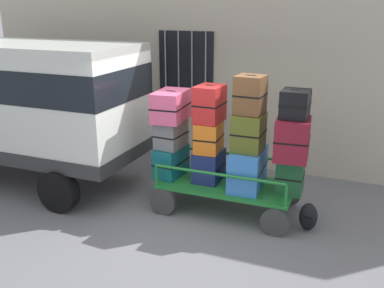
% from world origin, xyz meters
% --- Properties ---
extents(ground_plane, '(40.00, 40.00, 0.00)m').
position_xyz_m(ground_plane, '(0.00, 0.00, 0.00)').
color(ground_plane, slate).
extents(building_wall, '(12.00, 0.38, 5.00)m').
position_xyz_m(building_wall, '(-0.00, 2.75, 2.50)').
color(building_wall, '#BCB29E').
rests_on(building_wall, ground).
extents(van, '(4.59, 1.95, 2.62)m').
position_xyz_m(van, '(-3.55, 0.34, 1.62)').
color(van, silver).
rests_on(van, ground).
extents(luggage_cart, '(2.25, 1.17, 0.48)m').
position_xyz_m(luggage_cart, '(0.45, 0.52, 0.39)').
color(luggage_cart, '#1E722D').
rests_on(luggage_cart, ground).
extents(cart_railing, '(2.13, 1.03, 0.36)m').
position_xyz_m(cart_railing, '(0.45, 0.52, 0.77)').
color(cart_railing, '#1E722D').
rests_on(cart_railing, luggage_cart).
extents(suitcase_left_bottom, '(0.43, 0.70, 0.51)m').
position_xyz_m(suitcase_left_bottom, '(-0.55, 0.50, 0.73)').
color(suitcase_left_bottom, '#0F5960').
rests_on(suitcase_left_bottom, luggage_cart).
extents(suitcase_left_middle, '(0.43, 0.58, 0.46)m').
position_xyz_m(suitcase_left_middle, '(-0.55, 0.51, 1.21)').
color(suitcase_left_middle, slate).
rests_on(suitcase_left_middle, suitcase_left_bottom).
extents(suitcase_left_top, '(0.52, 0.78, 0.49)m').
position_xyz_m(suitcase_left_top, '(-0.55, 0.53, 1.68)').
color(suitcase_left_top, '#CC4C72').
rests_on(suitcase_left_top, suitcase_left_middle).
extents(suitcase_midleft_bottom, '(0.43, 0.57, 0.51)m').
position_xyz_m(suitcase_midleft_bottom, '(0.11, 0.54, 0.73)').
color(suitcase_midleft_bottom, navy).
rests_on(suitcase_midleft_bottom, luggage_cart).
extents(suitcase_midleft_middle, '(0.42, 0.56, 0.49)m').
position_xyz_m(suitcase_midleft_middle, '(0.11, 0.52, 1.23)').
color(suitcase_midleft_middle, orange).
rests_on(suitcase_midleft_middle, suitcase_midleft_bottom).
extents(suitcase_midleft_top, '(0.43, 0.54, 0.59)m').
position_xyz_m(suitcase_midleft_top, '(0.11, 0.54, 1.77)').
color(suitcase_midleft_top, '#B21E1E').
rests_on(suitcase_midleft_top, suitcase_midleft_middle).
extents(suitcase_center_bottom, '(0.52, 0.91, 0.63)m').
position_xyz_m(suitcase_center_bottom, '(0.78, 0.51, 0.79)').
color(suitcase_center_bottom, '#3372C6').
rests_on(suitcase_center_bottom, luggage_cart).
extents(suitcase_center_middle, '(0.46, 0.52, 0.58)m').
position_xyz_m(suitcase_center_middle, '(0.78, 0.48, 1.40)').
color(suitcase_center_middle, '#4C5119').
rests_on(suitcase_center_middle, suitcase_center_bottom).
extents(suitcase_center_top, '(0.45, 0.45, 0.58)m').
position_xyz_m(suitcase_center_top, '(0.78, 0.48, 1.98)').
color(suitcase_center_top, brown).
rests_on(suitcase_center_top, suitcase_center_middle).
extents(suitcase_midright_bottom, '(0.41, 0.44, 0.57)m').
position_xyz_m(suitcase_midright_bottom, '(1.45, 0.54, 0.76)').
color(suitcase_midright_bottom, '#194C28').
rests_on(suitcase_midright_bottom, luggage_cart).
extents(suitcase_midright_middle, '(0.55, 0.62, 0.64)m').
position_xyz_m(suitcase_midright_middle, '(1.45, 0.48, 1.36)').
color(suitcase_midright_middle, maroon).
rests_on(suitcase_midright_middle, suitcase_midright_bottom).
extents(suitcase_midright_top, '(0.41, 0.45, 0.42)m').
position_xyz_m(suitcase_midright_top, '(1.45, 0.51, 1.89)').
color(suitcase_midright_top, black).
rests_on(suitcase_midright_top, suitcase_midright_middle).
extents(backpack, '(0.27, 0.22, 0.44)m').
position_xyz_m(backpack, '(1.79, 0.32, 0.22)').
color(backpack, black).
rests_on(backpack, ground).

